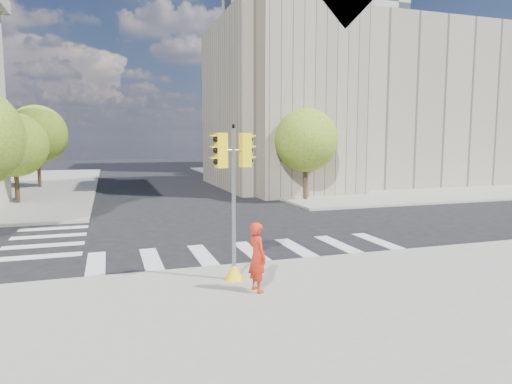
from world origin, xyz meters
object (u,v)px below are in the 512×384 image
Objects in this scene: lamp_far at (239,135)px; photographer at (257,257)px; traffic_signal at (234,215)px; lamp_near at (290,133)px.

lamp_far is 36.16m from photographer.
traffic_signal reaches higher than photographer.
traffic_signal is at bearing 3.62° from photographer.
photographer is at bearing -89.04° from traffic_signal.
lamp_far is (0.00, 14.00, 0.00)m from lamp_near.
traffic_signal is at bearing -116.34° from lamp_near.
traffic_signal is 2.38× the size of photographer.
lamp_far is 1.85× the size of traffic_signal.
lamp_near is 1.85× the size of traffic_signal.
lamp_near reaches higher than traffic_signal.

